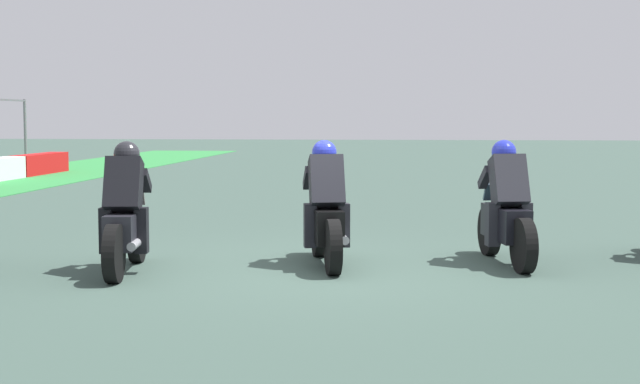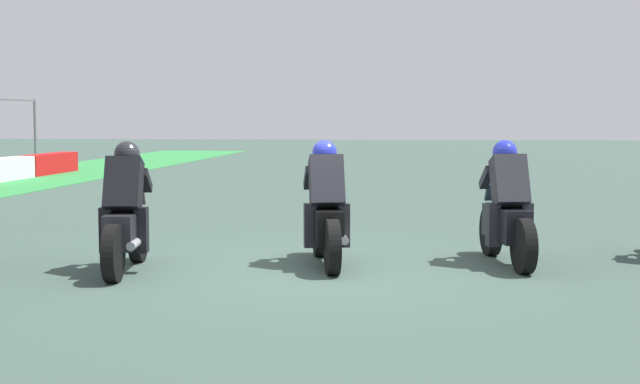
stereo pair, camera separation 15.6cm
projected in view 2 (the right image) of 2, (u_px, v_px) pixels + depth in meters
The scene contains 4 objects.
ground_plane at pixel (317, 269), 10.71m from camera, with size 120.00×120.00×0.00m, color #3C5249.
rider_lane_b at pixel (507, 213), 11.01m from camera, with size 2.03×0.63×1.51m.
rider_lane_c at pixel (326, 214), 10.93m from camera, with size 2.02×0.65×1.51m.
rider_lane_d at pixel (126, 218), 10.48m from camera, with size 2.04×0.58×1.51m.
Camera 2 is at (-10.52, -1.27, 1.79)m, focal length 51.03 mm.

